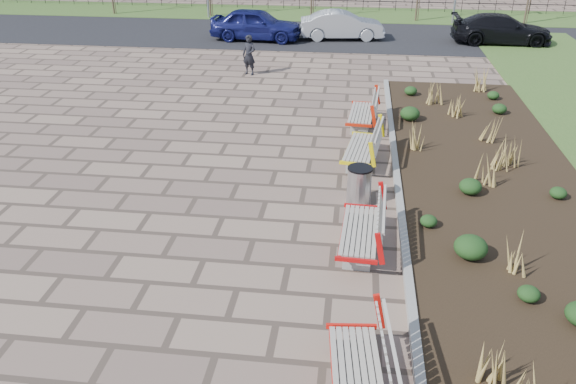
# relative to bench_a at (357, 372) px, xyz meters

# --- Properties ---
(ground) EXTENTS (120.00, 120.00, 0.00)m
(ground) POSITION_rel_bench_a_xyz_m (-3.00, 1.42, -0.50)
(ground) COLOR #7A6454
(ground) RESTS_ON ground
(planting_bed) EXTENTS (4.50, 18.00, 0.10)m
(planting_bed) POSITION_rel_bench_a_xyz_m (3.25, 6.42, -0.45)
(planting_bed) COLOR black
(planting_bed) RESTS_ON ground
(planting_curb) EXTENTS (0.16, 18.00, 0.15)m
(planting_curb) POSITION_rel_bench_a_xyz_m (0.92, 6.42, -0.42)
(planting_curb) COLOR gray
(planting_curb) RESTS_ON ground
(grass_verge_far) EXTENTS (80.00, 5.00, 0.04)m
(grass_verge_far) POSITION_rel_bench_a_xyz_m (-3.00, 29.42, -0.48)
(grass_verge_far) COLOR #33511E
(grass_verge_far) RESTS_ON ground
(road) EXTENTS (80.00, 7.00, 0.02)m
(road) POSITION_rel_bench_a_xyz_m (-3.00, 23.42, -0.49)
(road) COLOR black
(road) RESTS_ON ground
(bench_a) EXTENTS (1.10, 2.18, 1.00)m
(bench_a) POSITION_rel_bench_a_xyz_m (0.00, 0.00, 0.00)
(bench_a) COLOR red
(bench_a) RESTS_ON ground
(bench_b) EXTENTS (1.01, 2.14, 1.00)m
(bench_b) POSITION_rel_bench_a_xyz_m (0.00, 3.84, 0.00)
(bench_b) COLOR red
(bench_b) RESTS_ON ground
(bench_c) EXTENTS (1.18, 2.20, 1.00)m
(bench_c) POSITION_rel_bench_a_xyz_m (0.00, 8.03, 0.00)
(bench_c) COLOR yellow
(bench_c) RESTS_ON ground
(bench_d) EXTENTS (1.05, 2.16, 1.00)m
(bench_d) POSITION_rel_bench_a_xyz_m (0.00, 10.74, 0.00)
(bench_d) COLOR red
(bench_d) RESTS_ON ground
(litter_bin) EXTENTS (0.55, 0.55, 0.88)m
(litter_bin) POSITION_rel_bench_a_xyz_m (-0.03, 5.79, -0.06)
(litter_bin) COLOR #B2B2B7
(litter_bin) RESTS_ON ground
(pedestrian) EXTENTS (0.66, 0.55, 1.55)m
(pedestrian) POSITION_rel_bench_a_xyz_m (-4.46, 16.00, 0.28)
(pedestrian) COLOR black
(pedestrian) RESTS_ON ground
(car_blue) EXTENTS (4.54, 2.06, 1.51)m
(car_blue) POSITION_rel_bench_a_xyz_m (-5.22, 22.05, 0.28)
(car_blue) COLOR #131653
(car_blue) RESTS_ON road
(car_silver) EXTENTS (4.24, 1.92, 1.35)m
(car_silver) POSITION_rel_bench_a_xyz_m (-1.03, 22.73, 0.20)
(car_silver) COLOR #979A9E
(car_silver) RESTS_ON road
(car_black) EXTENTS (4.71, 1.96, 1.36)m
(car_black) POSITION_rel_bench_a_xyz_m (6.60, 22.75, 0.20)
(car_black) COLOR black
(car_black) RESTS_ON road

